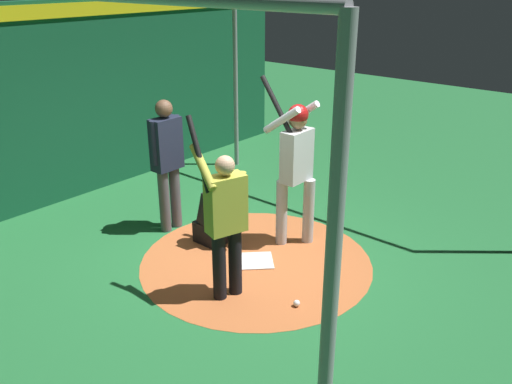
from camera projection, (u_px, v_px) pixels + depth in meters
ground_plane at (256, 261)px, 6.71m from camera, size 25.04×25.04×0.00m
dirt_circle at (256, 261)px, 6.71m from camera, size 2.90×2.90×0.01m
home_plate at (256, 261)px, 6.71m from camera, size 0.59×0.59×0.01m
batter at (296, 161)px, 6.76m from camera, size 0.68×0.49×2.21m
catcher at (216, 216)px, 7.06m from camera, size 0.58×0.40×0.97m
umpire at (167, 158)px, 7.19m from camera, size 0.23×0.49×1.85m
visitor at (225, 218)px, 5.66m from camera, size 0.63×0.51×2.03m
back_wall at (77, 100)px, 8.33m from camera, size 0.23×9.04×3.01m
cage_frame at (256, 83)px, 5.85m from camera, size 5.36×5.18×3.29m
baseball_0 at (297, 303)px, 5.80m from camera, size 0.07×0.07×0.07m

